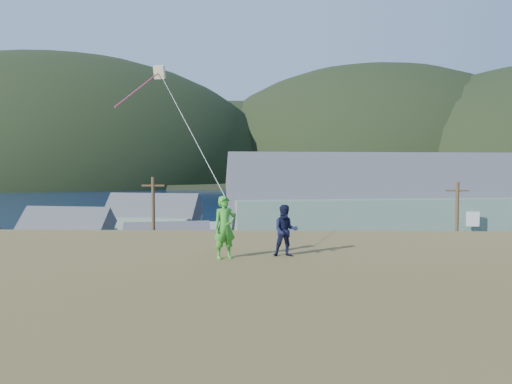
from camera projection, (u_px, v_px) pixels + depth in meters
ground at (215, 311)px, 34.01m from camera, size 900.00×900.00×0.00m
grass_strip at (212, 320)px, 32.01m from camera, size 110.00×8.00×0.10m
waterfront_lot at (234, 262)px, 50.98m from camera, size 72.00×36.00×0.12m
wharf at (205, 230)px, 74.09m from camera, size 26.00×14.00×0.90m
far_shore at (265, 178)px, 363.37m from camera, size 900.00×320.00×2.00m
far_hills at (321, 179)px, 311.76m from camera, size 760.00×265.00×143.00m
lodge at (413, 210)px, 52.69m from camera, size 40.28×17.17×13.73m
shed_palegreen_near at (64, 238)px, 51.14m from camera, size 10.14×7.14×6.84m
shed_white at (167, 253)px, 43.63m from camera, size 8.40×6.47×5.97m
shed_palegreen_far at (152, 221)px, 62.16m from camera, size 12.49×8.23×7.87m
utility_poles at (177, 242)px, 35.35m from camera, size 37.73×0.24×9.02m
parked_cars at (165, 249)px, 54.61m from camera, size 22.02×13.43×1.53m
kite_flyer_green at (225, 227)px, 14.65m from camera, size 0.80×0.70×1.85m
kite_flyer_navy at (286, 231)px, 15.01m from camera, size 0.80×0.64×1.56m
kite_rig at (157, 76)px, 21.44m from camera, size 2.39×3.89×9.51m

